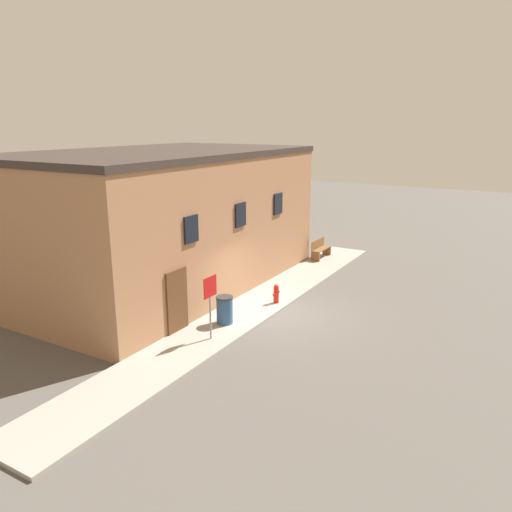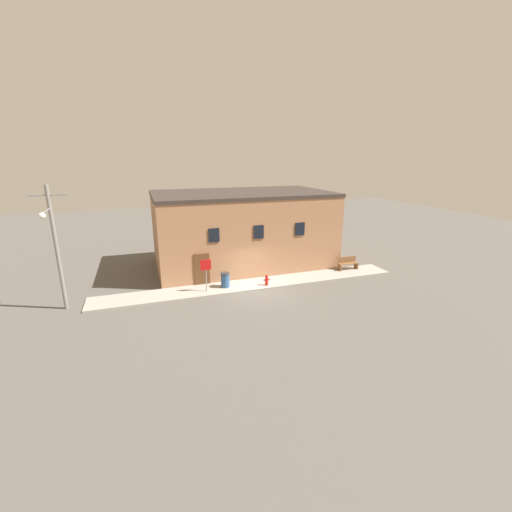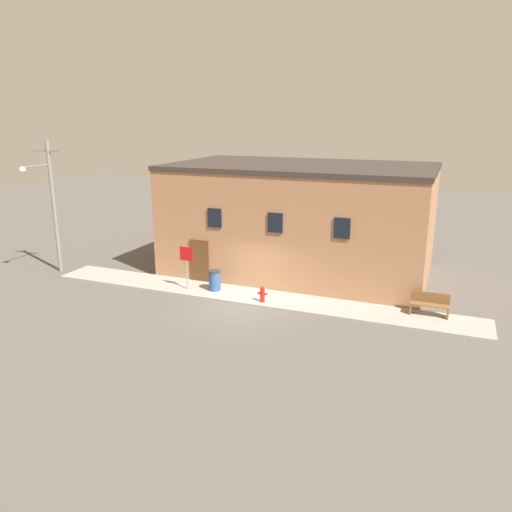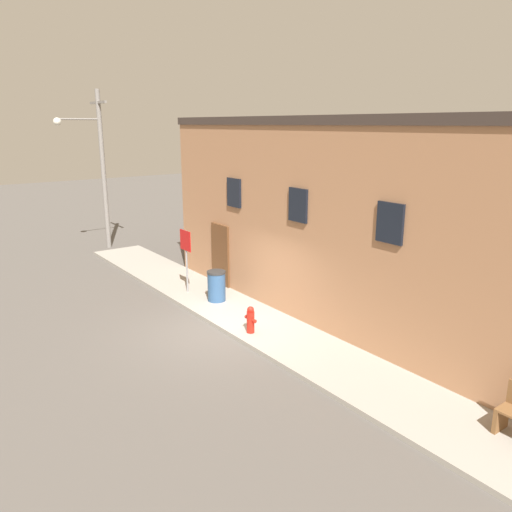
# 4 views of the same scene
# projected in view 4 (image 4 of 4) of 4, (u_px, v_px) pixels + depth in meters

# --- Properties ---
(ground_plane) EXTENTS (80.00, 80.00, 0.00)m
(ground_plane) POSITION_uv_depth(u_px,v_px,m) (221.00, 331.00, 13.54)
(ground_plane) COLOR #56514C
(sidewalk) EXTENTS (20.29, 2.05, 0.11)m
(sidewalk) POSITION_uv_depth(u_px,v_px,m) (251.00, 321.00, 14.11)
(sidewalk) COLOR #9E998E
(sidewalk) RESTS_ON ground
(brick_building) EXTENTS (13.17, 7.76, 5.66)m
(brick_building) POSITION_uv_depth(u_px,v_px,m) (391.00, 210.00, 15.57)
(brick_building) COLOR #A87551
(brick_building) RESTS_ON ground
(fire_hydrant) EXTENTS (0.43, 0.21, 0.73)m
(fire_hydrant) POSITION_uv_depth(u_px,v_px,m) (251.00, 320.00, 13.08)
(fire_hydrant) COLOR red
(fire_hydrant) RESTS_ON sidewalk
(stop_sign) EXTENTS (0.66, 0.06, 2.06)m
(stop_sign) POSITION_uv_depth(u_px,v_px,m) (186.00, 249.00, 15.99)
(stop_sign) COLOR gray
(stop_sign) RESTS_ON sidewalk
(trash_bin) EXTENTS (0.58, 0.58, 0.95)m
(trash_bin) POSITION_uv_depth(u_px,v_px,m) (217.00, 286.00, 15.43)
(trash_bin) COLOR #2D517F
(trash_bin) RESTS_ON sidewalk
(utility_pole) EXTENTS (1.80, 2.01, 6.87)m
(utility_pole) POSITION_uv_depth(u_px,v_px,m) (98.00, 162.00, 21.62)
(utility_pole) COLOR gray
(utility_pole) RESTS_ON ground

